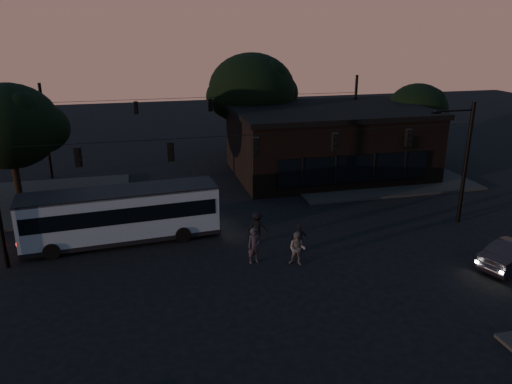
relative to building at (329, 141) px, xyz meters
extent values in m
plane|color=black|center=(-9.00, -15.97, -2.71)|extent=(120.00, 120.00, 0.00)
cube|color=black|center=(3.00, -1.97, -2.63)|extent=(14.00, 10.00, 0.15)
cube|color=black|center=(-23.00, -1.97, -2.63)|extent=(14.00, 10.00, 0.15)
cube|color=black|center=(0.00, 0.03, -0.21)|extent=(15.00, 10.00, 5.00)
cube|color=black|center=(0.00, 0.03, 2.49)|extent=(15.40, 10.40, 0.40)
cube|color=black|center=(0.00, -5.09, -0.91)|extent=(11.50, 0.18, 2.00)
cylinder|color=black|center=(-5.00, 6.03, -0.71)|extent=(0.44, 0.44, 4.00)
ellipsoid|color=black|center=(-5.00, 6.03, 3.49)|extent=(7.60, 7.60, 6.46)
cylinder|color=black|center=(9.00, 2.03, -1.21)|extent=(0.44, 0.44, 3.00)
ellipsoid|color=black|center=(9.00, 2.03, 1.94)|extent=(5.20, 5.20, 4.42)
cylinder|color=black|center=(-23.00, -2.97, -0.91)|extent=(0.44, 0.44, 3.60)
ellipsoid|color=black|center=(-23.00, -2.97, 2.87)|extent=(6.40, 6.40, 5.44)
cylinder|color=black|center=(4.00, -11.97, 1.04)|extent=(0.24, 0.24, 7.50)
cylinder|color=black|center=(-9.00, -11.97, 3.49)|extent=(26.00, 0.03, 0.03)
cube|color=black|center=(-18.00, -11.97, 2.84)|extent=(0.34, 0.30, 1.00)
cube|color=black|center=(-13.50, -11.97, 2.84)|extent=(0.34, 0.30, 1.00)
cube|color=black|center=(-9.00, -11.97, 2.84)|extent=(0.34, 0.30, 1.00)
cube|color=black|center=(-4.50, -11.97, 2.84)|extent=(0.34, 0.30, 1.00)
cube|color=black|center=(0.00, -11.97, 2.84)|extent=(0.34, 0.30, 1.00)
cylinder|color=black|center=(-22.00, 4.03, 1.04)|extent=(0.24, 0.24, 7.50)
cylinder|color=black|center=(4.00, 4.03, 1.04)|extent=(0.24, 0.24, 7.50)
cylinder|color=black|center=(-9.00, 4.03, 3.29)|extent=(26.00, 0.03, 0.03)
cube|color=black|center=(-15.00, 4.03, 2.64)|extent=(0.34, 0.30, 1.00)
cube|color=black|center=(-9.00, 4.03, 2.64)|extent=(0.34, 0.30, 1.00)
cube|color=black|center=(-3.00, 4.03, 2.64)|extent=(0.34, 0.30, 1.00)
cube|color=gray|center=(-16.29, -10.01, -1.01)|extent=(10.86, 3.30, 2.53)
cube|color=black|center=(-16.29, -10.01, -0.76)|extent=(10.44, 3.30, 0.88)
cube|color=black|center=(-16.29, -10.01, 0.26)|extent=(10.86, 3.30, 0.15)
cube|color=black|center=(-16.29, -10.01, -2.37)|extent=(10.97, 3.37, 0.24)
cylinder|color=black|center=(-19.93, -11.53, -2.27)|extent=(0.89, 0.31, 0.88)
cylinder|color=black|center=(-20.13, -9.10, -2.27)|extent=(0.89, 0.31, 0.88)
cylinder|color=black|center=(-13.00, -10.96, -2.27)|extent=(0.89, 0.31, 0.88)
cylinder|color=black|center=(-13.20, -8.53, -2.27)|extent=(0.89, 0.31, 0.88)
imported|color=#262028|center=(-9.70, -14.43, -1.76)|extent=(0.76, 0.57, 1.90)
imported|color=#564F4E|center=(-7.63, -15.19, -1.81)|extent=(1.09, 1.02, 1.79)
imported|color=black|center=(-7.05, -13.79, -1.91)|extent=(0.96, 0.46, 1.59)
imported|color=black|center=(-8.90, -11.89, -1.82)|extent=(1.29, 0.98, 1.78)
camera|label=1|loc=(-15.13, -37.10, 9.05)|focal=35.00mm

